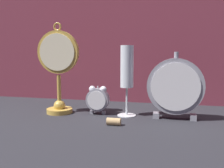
% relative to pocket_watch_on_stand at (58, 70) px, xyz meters
% --- Properties ---
extents(ground_plane, '(4.00, 4.00, 0.00)m').
position_rel_pocket_watch_on_stand_xyz_m(ground_plane, '(0.19, -0.07, -0.16)').
color(ground_plane, '#232328').
extents(fabric_backdrop_drape, '(1.29, 0.01, 0.63)m').
position_rel_pocket_watch_on_stand_xyz_m(fabric_backdrop_drape, '(0.19, 0.26, 0.16)').
color(fabric_backdrop_drape, brown).
rests_on(fabric_backdrop_drape, ground_plane).
extents(pocket_watch_on_stand, '(0.15, 0.09, 0.32)m').
position_rel_pocket_watch_on_stand_xyz_m(pocket_watch_on_stand, '(0.00, 0.00, 0.00)').
color(pocket_watch_on_stand, gold).
rests_on(pocket_watch_on_stand, ground_plane).
extents(alarm_clock_twin_bell, '(0.08, 0.03, 0.10)m').
position_rel_pocket_watch_on_stand_xyz_m(alarm_clock_twin_bell, '(0.14, 0.01, -0.10)').
color(alarm_clock_twin_bell, gray).
rests_on(alarm_clock_twin_bell, ground_plane).
extents(mantel_clock_silver, '(0.18, 0.04, 0.22)m').
position_rel_pocket_watch_on_stand_xyz_m(mantel_clock_silver, '(0.40, 0.01, -0.05)').
color(mantel_clock_silver, gray).
rests_on(mantel_clock_silver, ground_plane).
extents(champagne_flute, '(0.06, 0.06, 0.24)m').
position_rel_pocket_watch_on_stand_xyz_m(champagne_flute, '(0.24, 0.01, -0.00)').
color(champagne_flute, silver).
rests_on(champagne_flute, ground_plane).
extents(wine_cork, '(0.04, 0.02, 0.02)m').
position_rel_pocket_watch_on_stand_xyz_m(wine_cork, '(0.23, -0.11, -0.14)').
color(wine_cork, tan).
rests_on(wine_cork, ground_plane).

